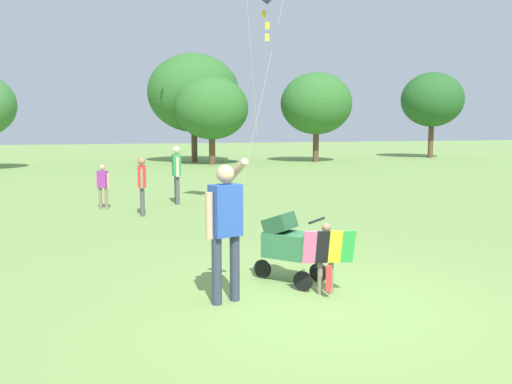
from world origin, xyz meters
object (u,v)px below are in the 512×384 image
object	(u,v)px
child_with_butterfly_kite	(327,252)
person_kid_running	(142,181)
person_couple_left	(177,170)
stroller	(286,241)
person_adult_flyer	(225,220)
person_sitting_far	(103,183)

from	to	relation	value
child_with_butterfly_kite	person_kid_running	distance (m)	7.46
child_with_butterfly_kite	person_couple_left	world-z (taller)	person_couple_left
child_with_butterfly_kite	stroller	distance (m)	0.78
stroller	person_adult_flyer	bearing A→B (deg)	-148.83
child_with_butterfly_kite	person_sitting_far	world-z (taller)	person_sitting_far
stroller	person_kid_running	distance (m)	6.69
person_couple_left	child_with_butterfly_kite	bearing A→B (deg)	-85.09
person_adult_flyer	stroller	world-z (taller)	person_adult_flyer
child_with_butterfly_kite	stroller	bearing A→B (deg)	114.67
person_adult_flyer	stroller	bearing A→B (deg)	31.17
person_adult_flyer	person_kid_running	distance (m)	7.16
person_adult_flyer	person_sitting_far	xyz separation A→B (m)	(-1.46, 8.46, -0.36)
person_kid_running	child_with_butterfly_kite	bearing A→B (deg)	-75.34
person_adult_flyer	person_couple_left	bearing A→B (deg)	86.14
person_sitting_far	stroller	bearing A→B (deg)	-72.26
person_adult_flyer	person_kid_running	size ratio (longest dim) A/B	1.27
person_adult_flyer	person_sitting_far	distance (m)	8.59
person_sitting_far	person_couple_left	size ratio (longest dim) A/B	0.73
person_adult_flyer	child_with_butterfly_kite	bearing A→B (deg)	-3.15
stroller	person_kid_running	xyz separation A→B (m)	(-1.56, 6.50, 0.26)
person_sitting_far	person_kid_running	world-z (taller)	person_kid_running
person_kid_running	person_adult_flyer	bearing A→B (deg)	-85.88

